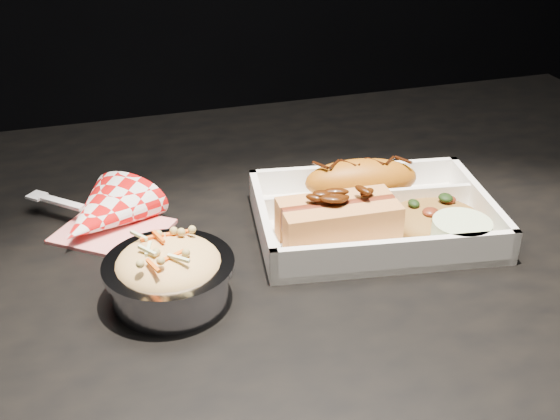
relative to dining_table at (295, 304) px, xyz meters
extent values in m
cube|color=black|center=(0.00, 0.00, 0.08)|extent=(1.20, 0.80, 0.03)
cylinder|color=black|center=(0.55, 0.35, -0.30)|extent=(0.05, 0.05, 0.72)
cube|color=white|center=(0.08, -0.01, 0.09)|extent=(0.27, 0.21, 0.01)
cube|color=white|center=(0.10, 0.07, 0.11)|extent=(0.25, 0.04, 0.04)
cube|color=white|center=(0.07, -0.10, 0.11)|extent=(0.25, 0.04, 0.04)
cube|color=white|center=(-0.03, 0.01, 0.11)|extent=(0.03, 0.18, 0.04)
cube|color=white|center=(0.20, -0.03, 0.11)|extent=(0.03, 0.18, 0.04)
cube|color=white|center=(0.09, 0.01, 0.11)|extent=(0.23, 0.04, 0.03)
ellipsoid|color=#AA5C11|center=(0.09, 0.05, 0.12)|extent=(0.14, 0.07, 0.05)
cube|color=#D38A48|center=(0.04, -0.05, 0.12)|extent=(0.12, 0.03, 0.04)
cube|color=#D38A48|center=(0.04, -0.01, 0.12)|extent=(0.12, 0.03, 0.04)
cylinder|color=maroon|center=(0.04, -0.03, 0.13)|extent=(0.12, 0.03, 0.03)
ellipsoid|color=olive|center=(0.15, -0.03, 0.11)|extent=(0.12, 0.10, 0.03)
cylinder|color=beige|center=(0.15, -0.08, 0.11)|extent=(0.06, 0.06, 0.03)
cylinder|color=silver|center=(-0.15, -0.07, 0.11)|extent=(0.11, 0.11, 0.04)
cylinder|color=silver|center=(-0.15, -0.07, 0.13)|extent=(0.12, 0.12, 0.01)
ellipsoid|color=beige|center=(-0.15, -0.07, 0.13)|extent=(0.10, 0.10, 0.04)
cube|color=red|center=(-0.19, 0.06, 0.09)|extent=(0.14, 0.14, 0.00)
cone|color=red|center=(-0.20, 0.07, 0.11)|extent=(0.15, 0.15, 0.10)
cube|color=white|center=(-0.24, 0.11, 0.11)|extent=(0.05, 0.05, 0.00)
cube|color=white|center=(-0.26, 0.14, 0.11)|extent=(0.03, 0.03, 0.00)
camera|label=1|loc=(-0.20, -0.61, 0.48)|focal=45.00mm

